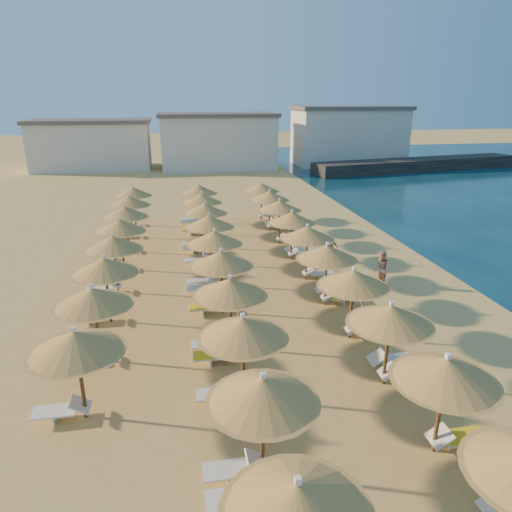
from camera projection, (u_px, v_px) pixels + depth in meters
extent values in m
plane|color=tan|center=(288.00, 309.00, 21.24)|extent=(220.00, 220.00, 0.00)
cube|color=black|center=(418.00, 165.00, 60.97)|extent=(30.24, 9.09, 1.50)
cube|color=silver|center=(93.00, 146.00, 61.53)|extent=(15.00, 8.00, 6.00)
cube|color=#59514C|center=(90.00, 121.00, 60.45)|extent=(15.60, 8.48, 0.50)
cube|color=silver|center=(218.00, 143.00, 61.74)|extent=(15.00, 8.00, 6.80)
cube|color=#59514C|center=(217.00, 115.00, 60.53)|extent=(15.60, 8.48, 0.50)
cube|color=silver|center=(348.00, 138.00, 65.16)|extent=(15.00, 8.00, 7.60)
cube|color=#59514C|center=(350.00, 108.00, 63.82)|extent=(15.60, 8.48, 0.50)
cylinder|color=brown|center=(439.00, 413.00, 12.35)|extent=(0.12, 0.12, 2.54)
cone|color=#AD7D32|center=(446.00, 370.00, 11.90)|extent=(2.68, 2.68, 0.67)
cone|color=#AD7D32|center=(445.00, 379.00, 12.00)|extent=(2.89, 2.89, 0.12)
cube|color=white|center=(448.00, 356.00, 11.77)|extent=(0.12, 0.12, 0.14)
cylinder|color=brown|center=(387.00, 351.00, 15.34)|extent=(0.12, 0.12, 2.54)
cone|color=#AD7D32|center=(390.00, 315.00, 14.90)|extent=(2.68, 2.68, 0.67)
cone|color=#AD7D32|center=(390.00, 322.00, 14.99)|extent=(2.89, 2.89, 0.12)
cube|color=white|center=(392.00, 304.00, 14.76)|extent=(0.12, 0.12, 0.14)
cylinder|color=brown|center=(351.00, 309.00, 18.33)|extent=(0.12, 0.12, 2.54)
cone|color=#AD7D32|center=(353.00, 278.00, 17.89)|extent=(2.68, 2.68, 0.67)
cone|color=#AD7D32|center=(353.00, 285.00, 17.98)|extent=(2.89, 2.89, 0.12)
cube|color=white|center=(354.00, 269.00, 17.75)|extent=(0.12, 0.12, 0.14)
cylinder|color=brown|center=(326.00, 280.00, 21.32)|extent=(0.12, 0.12, 2.54)
cone|color=#AD7D32|center=(327.00, 252.00, 20.88)|extent=(2.68, 2.68, 0.67)
cone|color=#AD7D32|center=(327.00, 258.00, 20.97)|extent=(2.89, 2.89, 0.12)
cube|color=white|center=(328.00, 244.00, 20.74)|extent=(0.12, 0.12, 0.14)
cylinder|color=brown|center=(306.00, 257.00, 24.31)|extent=(0.12, 0.12, 2.54)
cone|color=#AD7D32|center=(307.00, 233.00, 23.87)|extent=(2.68, 2.68, 0.67)
cone|color=#AD7D32|center=(307.00, 238.00, 23.96)|extent=(2.89, 2.89, 0.12)
cube|color=white|center=(308.00, 225.00, 23.73)|extent=(0.12, 0.12, 0.14)
cylinder|color=brown|center=(291.00, 239.00, 27.30)|extent=(0.12, 0.12, 2.54)
cone|color=#AD7D32|center=(292.00, 217.00, 26.86)|extent=(2.68, 2.68, 0.67)
cone|color=#AD7D32|center=(292.00, 222.00, 26.95)|extent=(2.89, 2.89, 0.12)
cube|color=white|center=(292.00, 211.00, 26.72)|extent=(0.12, 0.12, 0.14)
cylinder|color=brown|center=(279.00, 225.00, 30.30)|extent=(0.12, 0.12, 2.54)
cone|color=#AD7D32|center=(280.00, 205.00, 29.85)|extent=(2.68, 2.68, 0.67)
cone|color=#AD7D32|center=(280.00, 209.00, 29.94)|extent=(2.89, 2.89, 0.12)
cube|color=white|center=(280.00, 199.00, 29.71)|extent=(0.12, 0.12, 0.14)
cylinder|color=brown|center=(269.00, 214.00, 33.29)|extent=(0.12, 0.12, 2.54)
cone|color=#AD7D32|center=(270.00, 195.00, 32.84)|extent=(2.68, 2.68, 0.67)
cone|color=#AD7D32|center=(270.00, 199.00, 32.93)|extent=(2.89, 2.89, 0.12)
cube|color=white|center=(270.00, 190.00, 32.70)|extent=(0.12, 0.12, 0.14)
cylinder|color=brown|center=(261.00, 204.00, 36.28)|extent=(0.12, 0.12, 2.54)
cone|color=#AD7D32|center=(261.00, 187.00, 35.83)|extent=(2.68, 2.68, 0.67)
cone|color=#AD7D32|center=(261.00, 191.00, 35.92)|extent=(2.89, 2.89, 0.12)
cube|color=white|center=(261.00, 182.00, 35.69)|extent=(0.12, 0.12, 0.14)
cone|color=#AD7D32|center=(297.00, 498.00, 8.10)|extent=(2.68, 2.68, 0.67)
cone|color=#AD7D32|center=(297.00, 510.00, 8.19)|extent=(2.89, 2.89, 0.12)
cube|color=white|center=(298.00, 480.00, 7.97)|extent=(0.12, 0.12, 0.14)
cylinder|color=brown|center=(262.00, 435.00, 11.54)|extent=(0.12, 0.12, 2.54)
cone|color=#AD7D32|center=(263.00, 390.00, 11.09)|extent=(2.68, 2.68, 0.67)
cone|color=#AD7D32|center=(263.00, 399.00, 11.18)|extent=(2.89, 2.89, 0.12)
cube|color=white|center=(263.00, 376.00, 10.96)|extent=(0.12, 0.12, 0.14)
cylinder|color=brown|center=(243.00, 365.00, 14.53)|extent=(0.12, 0.12, 2.54)
cone|color=#AD7D32|center=(243.00, 327.00, 14.08)|extent=(2.68, 2.68, 0.67)
cone|color=#AD7D32|center=(243.00, 335.00, 14.17)|extent=(2.89, 2.89, 0.12)
cube|color=white|center=(243.00, 316.00, 13.95)|extent=(0.12, 0.12, 0.14)
cylinder|color=brown|center=(231.00, 319.00, 17.52)|extent=(0.12, 0.12, 2.54)
cone|color=#AD7D32|center=(230.00, 287.00, 17.07)|extent=(2.68, 2.68, 0.67)
cone|color=#AD7D32|center=(230.00, 294.00, 17.16)|extent=(2.89, 2.89, 0.12)
cube|color=white|center=(230.00, 277.00, 16.94)|extent=(0.12, 0.12, 0.14)
cylinder|color=brown|center=(222.00, 287.00, 20.51)|extent=(0.12, 0.12, 2.54)
cone|color=#AD7D32|center=(221.00, 259.00, 20.06)|extent=(2.68, 2.68, 0.67)
cone|color=#AD7D32|center=(221.00, 264.00, 20.15)|extent=(2.89, 2.89, 0.12)
cube|color=white|center=(221.00, 250.00, 19.93)|extent=(0.12, 0.12, 0.14)
cylinder|color=brown|center=(215.00, 263.00, 23.50)|extent=(0.12, 0.12, 2.54)
cone|color=#AD7D32|center=(214.00, 237.00, 23.05)|extent=(2.68, 2.68, 0.67)
cone|color=#AD7D32|center=(214.00, 243.00, 23.14)|extent=(2.89, 2.89, 0.12)
cube|color=white|center=(214.00, 230.00, 22.92)|extent=(0.12, 0.12, 0.14)
cylinder|color=brown|center=(210.00, 244.00, 26.49)|extent=(0.12, 0.12, 2.54)
cone|color=#AD7D32|center=(209.00, 221.00, 26.04)|extent=(2.68, 2.68, 0.67)
cone|color=#AD7D32|center=(209.00, 226.00, 26.13)|extent=(2.89, 2.89, 0.12)
cube|color=white|center=(209.00, 214.00, 25.91)|extent=(0.12, 0.12, 0.14)
cylinder|color=brown|center=(206.00, 229.00, 29.48)|extent=(0.12, 0.12, 2.54)
cone|color=#AD7D32|center=(205.00, 208.00, 29.03)|extent=(2.68, 2.68, 0.67)
cone|color=#AD7D32|center=(205.00, 213.00, 29.12)|extent=(2.89, 2.89, 0.12)
cube|color=white|center=(205.00, 202.00, 28.90)|extent=(0.12, 0.12, 0.14)
cylinder|color=brown|center=(202.00, 217.00, 32.47)|extent=(0.12, 0.12, 2.54)
cone|color=#AD7D32|center=(202.00, 198.00, 32.02)|extent=(2.68, 2.68, 0.67)
cone|color=#AD7D32|center=(202.00, 202.00, 32.11)|extent=(2.89, 2.89, 0.12)
cube|color=white|center=(201.00, 192.00, 31.89)|extent=(0.12, 0.12, 0.14)
cylinder|color=brown|center=(200.00, 207.00, 35.46)|extent=(0.12, 0.12, 2.54)
cone|color=#AD7D32|center=(199.00, 189.00, 35.01)|extent=(2.68, 2.68, 0.67)
cone|color=#AD7D32|center=(199.00, 193.00, 35.10)|extent=(2.89, 2.89, 0.12)
cube|color=white|center=(199.00, 184.00, 34.88)|extent=(0.12, 0.12, 0.14)
cylinder|color=brown|center=(81.00, 381.00, 13.71)|extent=(0.12, 0.12, 2.54)
cone|color=#AD7D32|center=(75.00, 342.00, 13.26)|extent=(2.68, 2.68, 0.67)
cone|color=#AD7D32|center=(77.00, 350.00, 13.35)|extent=(2.89, 2.89, 0.12)
cube|color=white|center=(74.00, 329.00, 13.12)|extent=(0.12, 0.12, 0.14)
cylinder|color=brown|center=(97.00, 330.00, 16.70)|extent=(0.12, 0.12, 2.54)
cone|color=#AD7D32|center=(93.00, 297.00, 16.25)|extent=(2.68, 2.68, 0.67)
cone|color=#AD7D32|center=(94.00, 304.00, 16.34)|extent=(2.89, 2.89, 0.12)
cube|color=white|center=(91.00, 286.00, 16.11)|extent=(0.12, 0.12, 0.14)
cylinder|color=brown|center=(108.00, 295.00, 19.69)|extent=(0.12, 0.12, 2.54)
cone|color=#AD7D32|center=(105.00, 265.00, 19.24)|extent=(2.68, 2.68, 0.67)
cone|color=#AD7D32|center=(105.00, 272.00, 19.33)|extent=(2.89, 2.89, 0.12)
cube|color=white|center=(104.00, 256.00, 19.10)|extent=(0.12, 0.12, 0.14)
cylinder|color=brown|center=(116.00, 269.00, 22.68)|extent=(0.12, 0.12, 2.54)
cone|color=#AD7D32|center=(113.00, 243.00, 22.23)|extent=(2.68, 2.68, 0.67)
cone|color=#AD7D32|center=(114.00, 248.00, 22.32)|extent=(2.89, 2.89, 0.12)
cube|color=white|center=(112.00, 235.00, 22.09)|extent=(0.12, 0.12, 0.14)
cylinder|color=brown|center=(122.00, 249.00, 25.67)|extent=(0.12, 0.12, 2.54)
cone|color=#AD7D32|center=(120.00, 225.00, 25.22)|extent=(2.68, 2.68, 0.67)
cone|color=#AD7D32|center=(120.00, 230.00, 25.31)|extent=(2.89, 2.89, 0.12)
cube|color=white|center=(119.00, 218.00, 25.08)|extent=(0.12, 0.12, 0.14)
cylinder|color=brown|center=(127.00, 233.00, 28.66)|extent=(0.12, 0.12, 2.54)
cone|color=#AD7D32|center=(125.00, 212.00, 28.21)|extent=(2.68, 2.68, 0.67)
cone|color=#AD7D32|center=(126.00, 216.00, 28.30)|extent=(2.89, 2.89, 0.12)
cube|color=white|center=(125.00, 205.00, 28.07)|extent=(0.12, 0.12, 0.14)
cylinder|color=brown|center=(131.00, 220.00, 31.65)|extent=(0.12, 0.12, 2.54)
cone|color=#AD7D32|center=(129.00, 201.00, 31.20)|extent=(2.68, 2.68, 0.67)
cone|color=#AD7D32|center=(130.00, 205.00, 31.29)|extent=(2.89, 2.89, 0.12)
cube|color=white|center=(129.00, 195.00, 31.06)|extent=(0.12, 0.12, 0.14)
cylinder|color=brown|center=(135.00, 209.00, 34.64)|extent=(0.12, 0.12, 2.54)
cone|color=#AD7D32|center=(133.00, 191.00, 34.19)|extent=(2.68, 2.68, 0.67)
cone|color=#AD7D32|center=(133.00, 195.00, 34.28)|extent=(2.89, 2.89, 0.12)
cube|color=white|center=(132.00, 186.00, 34.05)|extent=(0.12, 0.12, 0.14)
cube|color=silver|center=(495.00, 506.00, 10.49)|extent=(0.58, 0.65, 0.40)
cube|color=silver|center=(464.00, 437.00, 12.82)|extent=(1.29, 0.65, 0.06)
cube|color=silver|center=(463.00, 442.00, 12.87)|extent=(0.06, 0.59, 0.32)
cube|color=silver|center=(440.00, 436.00, 12.65)|extent=(0.58, 0.65, 0.40)
cube|color=yellow|center=(464.00, 435.00, 12.80)|extent=(1.24, 0.60, 0.05)
cube|color=silver|center=(228.00, 470.00, 11.70)|extent=(1.29, 0.65, 0.06)
cube|color=silver|center=(228.00, 474.00, 11.76)|extent=(0.06, 0.59, 0.32)
cube|color=silver|center=(257.00, 461.00, 11.78)|extent=(0.58, 0.65, 0.40)
cube|color=silver|center=(232.00, 498.00, 10.87)|extent=(1.29, 0.65, 0.06)
cube|color=silver|center=(232.00, 503.00, 10.92)|extent=(0.06, 0.59, 0.32)
cube|color=silver|center=(264.00, 489.00, 10.95)|extent=(0.58, 0.65, 0.40)
cube|color=silver|center=(408.00, 373.00, 15.81)|extent=(1.29, 0.65, 0.06)
cube|color=silver|center=(408.00, 377.00, 15.86)|extent=(0.06, 0.59, 0.32)
cube|color=silver|center=(388.00, 371.00, 15.64)|extent=(0.58, 0.65, 0.40)
cube|color=silver|center=(396.00, 359.00, 16.65)|extent=(1.29, 0.65, 0.06)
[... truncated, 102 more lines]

